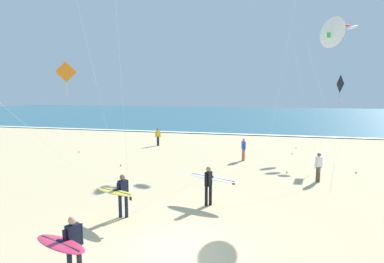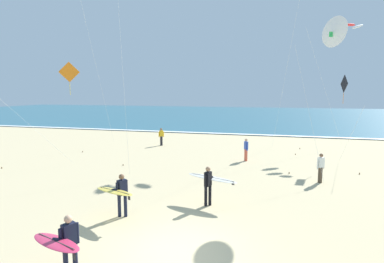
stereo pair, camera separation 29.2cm
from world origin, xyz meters
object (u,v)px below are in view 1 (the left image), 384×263
object	(u,v)px
kite_arc_scarlet_close	(344,28)
bystander_blue_top	(243,149)
bystander_yellow_top	(158,137)
surfer_lead	(67,243)
kite_delta_ivory_near	(331,33)
bystander_white_top	(318,167)
kite_diamond_amber_high	(64,75)
surfer_third	(210,181)
surfer_trailing	(120,192)
kite_diamond_charcoal_far	(341,87)

from	to	relation	value
kite_arc_scarlet_close	bystander_blue_top	distance (m)	14.52
bystander_yellow_top	surfer_lead	bearing A→B (deg)	-76.64
kite_arc_scarlet_close	kite_delta_ivory_near	bearing A→B (deg)	-105.02
kite_arc_scarlet_close	bystander_white_top	world-z (taller)	kite_arc_scarlet_close
kite_diamond_amber_high	kite_delta_ivory_near	bearing A→B (deg)	-2.12
kite_delta_ivory_near	bystander_blue_top	world-z (taller)	kite_delta_ivory_near
surfer_third	bystander_yellow_top	distance (m)	14.73
surfer_lead	kite_arc_scarlet_close	distance (m)	26.93
surfer_lead	bystander_white_top	bearing A→B (deg)	54.51
surfer_third	kite_delta_ivory_near	xyz separation A→B (m)	(5.20, 3.96, 6.64)
kite_arc_scarlet_close	bystander_yellow_top	distance (m)	18.64
surfer_trailing	kite_diamond_amber_high	xyz separation A→B (m)	(-7.14, 6.82, 4.85)
surfer_trailing	kite_arc_scarlet_close	world-z (taller)	kite_arc_scarlet_close
surfer_trailing	surfer_third	xyz separation A→B (m)	(3.09, 2.29, 0.01)
surfer_trailing	bystander_yellow_top	size ratio (longest dim) A/B	1.30
kite_diamond_charcoal_far	kite_arc_scarlet_close	xyz separation A→B (m)	(1.50, 6.73, 5.02)
surfer_trailing	kite_diamond_charcoal_far	world-z (taller)	kite_diamond_charcoal_far
surfer_third	bystander_blue_top	world-z (taller)	surfer_third
kite_arc_scarlet_close	bystander_blue_top	size ratio (longest dim) A/B	6.63
surfer_lead	kite_arc_scarlet_close	world-z (taller)	kite_arc_scarlet_close
surfer_lead	surfer_trailing	xyz separation A→B (m)	(-0.53, 3.86, -0.00)
kite_diamond_amber_high	kite_diamond_charcoal_far	bearing A→B (deg)	17.06
kite_diamond_charcoal_far	bystander_yellow_top	size ratio (longest dim) A/B	3.74
kite_delta_ivory_near	bystander_white_top	bearing A→B (deg)	101.40
bystander_white_top	surfer_trailing	bearing A→B (deg)	-139.98
kite_arc_scarlet_close	bystander_yellow_top	size ratio (longest dim) A/B	6.63
surfer_lead	bystander_yellow_top	xyz separation A→B (m)	(-4.53, 19.06, -0.23)
surfer_trailing	kite_diamond_charcoal_far	xyz separation A→B (m)	(10.18, 12.14, 4.14)
kite_diamond_charcoal_far	bystander_yellow_top	xyz separation A→B (m)	(-14.18, 3.06, -4.37)
kite_delta_ivory_near	surfer_third	bearing A→B (deg)	-142.71
surfer_lead	surfer_third	bearing A→B (deg)	67.37
kite_delta_ivory_near	bystander_blue_top	xyz separation A→B (m)	(-4.39, 4.74, -6.87)
surfer_third	kite_delta_ivory_near	distance (m)	9.32
surfer_lead	bystander_yellow_top	distance (m)	19.59
bystander_blue_top	kite_diamond_charcoal_far	bearing A→B (deg)	10.34
kite_diamond_charcoal_far	bystander_yellow_top	bearing A→B (deg)	167.83
kite_delta_ivory_near	kite_diamond_amber_high	size ratio (longest dim) A/B	1.26
kite_delta_ivory_near	kite_arc_scarlet_close	world-z (taller)	kite_arc_scarlet_close
kite_diamond_charcoal_far	surfer_third	bearing A→B (deg)	-125.75
bystander_blue_top	kite_delta_ivory_near	bearing A→B (deg)	-47.20
surfer_lead	bystander_yellow_top	size ratio (longest dim) A/B	1.33
surfer_trailing	kite_diamond_charcoal_far	distance (m)	16.38
bystander_white_top	bystander_yellow_top	bearing A→B (deg)	145.57
kite_diamond_charcoal_far	kite_arc_scarlet_close	world-z (taller)	kite_arc_scarlet_close
kite_diamond_charcoal_far	kite_diamond_amber_high	xyz separation A→B (m)	(-17.33, -5.32, 0.72)
kite_arc_scarlet_close	bystander_white_top	bearing A→B (deg)	-106.29
surfer_lead	bystander_white_top	world-z (taller)	surfer_lead
bystander_yellow_top	kite_diamond_amber_high	bearing A→B (deg)	-110.60
surfer_third	kite_diamond_charcoal_far	xyz separation A→B (m)	(7.09, 9.85, 4.13)
kite_diamond_charcoal_far	kite_arc_scarlet_close	size ratio (longest dim) A/B	0.56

